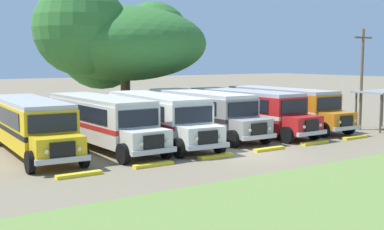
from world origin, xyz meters
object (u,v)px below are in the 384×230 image
object	(u,v)px
broad_shade_tree	(117,41)
parked_bus_slot_2	(158,116)
utility_pole	(362,76)
waiting_shelter	(382,95)
parked_bus_slot_1	(101,119)
parked_bus_slot_3	(202,111)
parked_bus_slot_4	(247,109)
parked_bus_slot_0	(30,123)
parked_bus_slot_5	(283,106)

from	to	relation	value
broad_shade_tree	parked_bus_slot_2	bearing A→B (deg)	-104.99
utility_pole	waiting_shelter	bearing A→B (deg)	-29.69
parked_bus_slot_1	parked_bus_slot_2	world-z (taller)	same
parked_bus_slot_2	broad_shade_tree	world-z (taller)	broad_shade_tree
parked_bus_slot_3	parked_bus_slot_4	world-z (taller)	same
parked_bus_slot_0	parked_bus_slot_3	bearing A→B (deg)	93.55
parked_bus_slot_3	waiting_shelter	size ratio (longest dim) A/B	3.02
broad_shade_tree	utility_pole	world-z (taller)	broad_shade_tree
parked_bus_slot_1	waiting_shelter	world-z (taller)	parked_bus_slot_1
parked_bus_slot_5	parked_bus_slot_4	bearing A→B (deg)	-84.79
parked_bus_slot_4	parked_bus_slot_1	bearing A→B (deg)	-91.62
parked_bus_slot_2	parked_bus_slot_4	xyz separation A→B (m)	(7.07, 0.24, 0.00)
parked_bus_slot_0	broad_shade_tree	distance (m)	16.44
parked_bus_slot_3	utility_pole	size ratio (longest dim) A/B	1.55
parked_bus_slot_1	utility_pole	size ratio (longest dim) A/B	1.55
parked_bus_slot_0	broad_shade_tree	bearing A→B (deg)	140.55
parked_bus_slot_4	parked_bus_slot_2	bearing A→B (deg)	-89.12
utility_pole	parked_bus_slot_1	bearing A→B (deg)	168.30
parked_bus_slot_1	parked_bus_slot_4	world-z (taller)	same
parked_bus_slot_4	parked_bus_slot_5	xyz separation A→B (m)	(3.64, 0.28, 0.00)
parked_bus_slot_4	broad_shade_tree	world-z (taller)	broad_shade_tree
parked_bus_slot_5	waiting_shelter	distance (m)	6.87
parked_bus_slot_3	broad_shade_tree	bearing A→B (deg)	-176.36
waiting_shelter	parked_bus_slot_2	bearing A→B (deg)	165.34
parked_bus_slot_0	utility_pole	bearing A→B (deg)	82.18
broad_shade_tree	waiting_shelter	size ratio (longest dim) A/B	4.18
parked_bus_slot_1	waiting_shelter	distance (m)	19.70
parked_bus_slot_4	utility_pole	bearing A→B (deg)	62.75
parked_bus_slot_1	parked_bus_slot_3	distance (m)	7.27
parked_bus_slot_3	parked_bus_slot_2	bearing A→B (deg)	-75.68
parked_bus_slot_1	broad_shade_tree	distance (m)	14.62
waiting_shelter	parked_bus_slot_4	bearing A→B (deg)	153.28
parked_bus_slot_2	parked_bus_slot_5	xyz separation A→B (m)	(10.71, 0.52, 0.00)
parked_bus_slot_0	parked_bus_slot_5	world-z (taller)	same
parked_bus_slot_1	utility_pole	distance (m)	18.35
parked_bus_slot_1	broad_shade_tree	bearing A→B (deg)	149.53
parked_bus_slot_0	parked_bus_slot_2	xyz separation A→B (m)	(7.28, -0.76, 0.00)
parked_bus_slot_5	broad_shade_tree	distance (m)	14.77
parked_bus_slot_1	waiting_shelter	xyz separation A→B (m)	(19.17, -4.45, 0.87)
parked_bus_slot_0	parked_bus_slot_5	size ratio (longest dim) A/B	1.00
parked_bus_slot_3	parked_bus_slot_4	size ratio (longest dim) A/B	1.00
parked_bus_slot_3	broad_shade_tree	size ratio (longest dim) A/B	0.72
parked_bus_slot_0	utility_pole	distance (m)	22.16
parked_bus_slot_0	waiting_shelter	xyz separation A→B (m)	(23.00, -4.87, 0.87)
waiting_shelter	parked_bus_slot_1	bearing A→B (deg)	166.93
utility_pole	waiting_shelter	xyz separation A→B (m)	(1.33, -0.76, -1.29)
parked_bus_slot_3	broad_shade_tree	distance (m)	12.47
parked_bus_slot_4	parked_bus_slot_5	size ratio (longest dim) A/B	1.00
parked_bus_slot_3	parked_bus_slot_5	size ratio (longest dim) A/B	1.00
waiting_shelter	parked_bus_slot_3	bearing A→B (deg)	157.29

